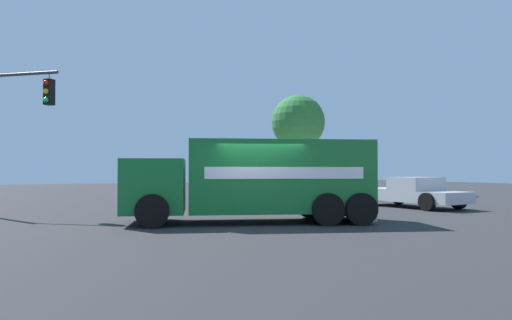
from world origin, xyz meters
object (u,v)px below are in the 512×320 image
pedestrian_near_corner (356,179)px  traffic_light_primary (1,119)px  shade_tree_near (298,122)px  delivery_truck (256,179)px  pickup_silver (412,191)px

pedestrian_near_corner → traffic_light_primary: bearing=17.2°
traffic_light_primary → shade_tree_near: (-18.72, -8.84, 1.54)m
delivery_truck → shade_tree_near: size_ratio=1.18×
delivery_truck → shade_tree_near: 19.38m
pedestrian_near_corner → shade_tree_near: bearing=-27.6°
delivery_truck → pedestrian_near_corner: 20.06m
traffic_light_primary → pedestrian_near_corner: bearing=-162.8°
delivery_truck → pickup_silver: 9.49m
pickup_silver → shade_tree_near: bearing=-99.0°
delivery_truck → pedestrian_near_corner: (-14.90, -13.43, -0.34)m
delivery_truck → pickup_silver: bearing=-166.0°
pickup_silver → shade_tree_near: 13.93m
traffic_light_primary → pickup_silver: 17.43m
delivery_truck → pedestrian_near_corner: bearing=-138.0°
pedestrian_near_corner → shade_tree_near: 5.82m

